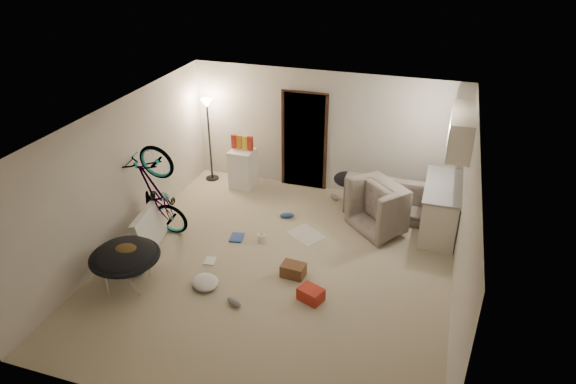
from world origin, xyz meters
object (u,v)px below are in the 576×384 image
(mini_fridge, at_px, (243,168))
(juicer, at_px, (262,238))
(kitchen_counter, at_px, (440,209))
(drink_case_a, at_px, (293,270))
(sofa, at_px, (395,198))
(tv_box, at_px, (150,228))
(drink_case_b, at_px, (311,294))
(armchair, at_px, (392,209))
(saucer_chair, at_px, (126,262))
(bicycle, at_px, (159,211))
(floor_lamp, at_px, (208,123))

(mini_fridge, xyz_separation_m, juicer, (1.12, -1.91, -0.33))
(kitchen_counter, height_order, drink_case_a, kitchen_counter)
(sofa, relative_size, juicer, 9.23)
(tv_box, bearing_deg, juicer, 11.54)
(drink_case_a, bearing_deg, drink_case_b, -44.40)
(armchair, distance_m, juicer, 2.45)
(juicer, bearing_deg, sofa, 40.85)
(drink_case_a, distance_m, juicer, 1.12)
(juicer, bearing_deg, mini_fridge, 120.42)
(mini_fridge, height_order, saucer_chair, mini_fridge)
(mini_fridge, bearing_deg, saucer_chair, -94.51)
(saucer_chair, bearing_deg, drink_case_b, 10.80)
(mini_fridge, bearing_deg, sofa, 0.05)
(armchair, relative_size, saucer_chair, 1.00)
(mini_fridge, relative_size, juicer, 3.99)
(sofa, distance_m, saucer_chair, 5.10)
(sofa, distance_m, drink_case_b, 3.18)
(bicycle, bearing_deg, drink_case_b, -104.27)
(floor_lamp, height_order, kitchen_counter, floor_lamp)
(kitchen_counter, height_order, saucer_chair, kitchen_counter)
(bicycle, height_order, mini_fridge, bicycle)
(drink_case_a, bearing_deg, armchair, 62.16)
(tv_box, distance_m, drink_case_a, 2.63)
(mini_fridge, relative_size, tv_box, 0.81)
(floor_lamp, relative_size, drink_case_b, 5.10)
(saucer_chair, xyz_separation_m, drink_case_a, (2.35, 1.02, -0.34))
(floor_lamp, height_order, mini_fridge, floor_lamp)
(armchair, distance_m, saucer_chair, 4.73)
(kitchen_counter, distance_m, tv_box, 5.15)
(bicycle, distance_m, saucer_chair, 1.48)
(floor_lamp, xyz_separation_m, tv_box, (0.10, -2.68, -0.97))
(bicycle, xyz_separation_m, juicer, (1.80, 0.33, -0.40))
(bicycle, distance_m, juicer, 1.87)
(armchair, xyz_separation_m, drink_case_a, (-1.27, -2.01, -0.24))
(armchair, relative_size, tv_box, 1.05)
(sofa, distance_m, bicycle, 4.44)
(armchair, relative_size, juicer, 5.18)
(floor_lamp, height_order, drink_case_b, floor_lamp)
(mini_fridge, distance_m, saucer_chair, 3.71)
(saucer_chair, height_order, juicer, saucer_chair)
(drink_case_a, bearing_deg, mini_fridge, 130.49)
(sofa, relative_size, mini_fridge, 2.31)
(armchair, xyz_separation_m, juicer, (-2.09, -1.25, -0.26))
(kitchen_counter, xyz_separation_m, mini_fridge, (-4.05, 0.55, -0.03))
(drink_case_b, bearing_deg, floor_lamp, 155.82)
(drink_case_b, height_order, juicer, same)
(floor_lamp, height_order, bicycle, floor_lamp)
(armchair, bearing_deg, mini_fridge, 32.63)
(tv_box, bearing_deg, mini_fridge, 66.31)
(floor_lamp, bearing_deg, kitchen_counter, -7.66)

